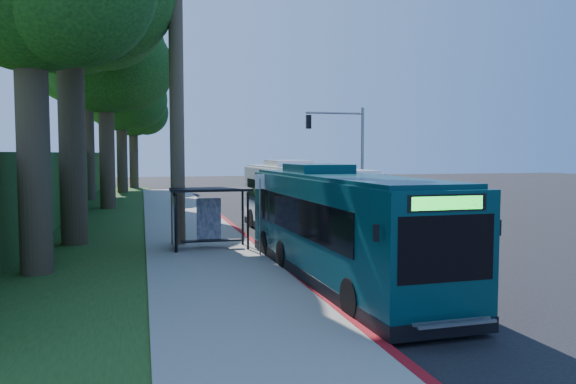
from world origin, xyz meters
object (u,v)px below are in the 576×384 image
object	(u,v)px
bus_shelter	(204,207)
pickup	(323,203)
white_bus	(300,201)
teal_bus	(338,224)

from	to	relation	value
bus_shelter	pickup	xyz separation A→B (m)	(8.91, 11.83, -1.06)
white_bus	bus_shelter	bearing A→B (deg)	-158.37
white_bus	pickup	bearing A→B (deg)	63.84
white_bus	teal_bus	bearing A→B (deg)	-100.25
teal_bus	pickup	world-z (taller)	teal_bus
teal_bus	pickup	xyz separation A→B (m)	(5.46, 18.12, -1.00)
bus_shelter	white_bus	distance (m)	5.04
pickup	white_bus	bearing A→B (deg)	-106.81
teal_bus	bus_shelter	bearing A→B (deg)	116.99
white_bus	pickup	world-z (taller)	white_bus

